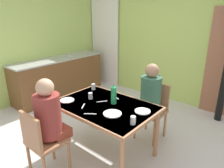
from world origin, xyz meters
TOP-DOWN VIEW (x-y plane):
  - ground_plane at (0.00, 0.00)m, footprint 6.01×6.01m
  - wall_back at (0.00, 2.31)m, footprint 4.71×0.10m
  - wall_left at (-2.26, 0.58)m, footprint 0.10×3.47m
  - curtain_panel at (-1.73, 2.21)m, footprint 0.90×0.03m
  - kitchen_counter at (-1.93, 0.82)m, footprint 0.61×2.24m
  - dining_table at (0.34, -0.09)m, footprint 1.32×0.90m
  - chair_near_diner at (0.08, -0.90)m, footprint 0.40×0.40m
  - chair_far_diner at (0.64, 0.71)m, footprint 0.40×0.40m
  - person_near_diner at (0.08, -0.76)m, footprint 0.30×0.37m
  - person_far_diner at (0.64, 0.58)m, footprint 0.30×0.37m
  - water_bottle_green_near at (0.41, 0.02)m, footprint 0.07×0.07m
  - dinner_plate_near_left at (0.59, -0.23)m, footprint 0.22×0.22m
  - dinner_plate_near_right at (0.83, 0.06)m, footprint 0.20×0.20m
  - dinner_plate_far_center at (-0.14, -0.33)m, footprint 0.20×0.20m
  - drinking_glass_by_near_diner at (-0.17, 0.21)m, footprint 0.06×0.06m
  - drinking_glass_by_far_diner at (0.91, -0.26)m, footprint 0.06×0.06m
  - drinking_glass_spare_center at (0.06, -0.08)m, footprint 0.06×0.06m
  - cutlery_knife_near at (0.16, -0.31)m, footprint 0.10×0.13m
  - cutlery_fork_near at (0.38, -0.40)m, footprint 0.13×0.11m
  - cutlery_knife_far at (0.30, 0.19)m, footprint 0.15×0.07m
  - cutlery_fork_far at (0.25, -0.04)m, footprint 0.10×0.13m

SIDE VIEW (x-z plane):
  - ground_plane at x=0.00m, z-range 0.00..0.00m
  - kitchen_counter at x=-1.93m, z-range 0.00..0.91m
  - chair_near_diner at x=0.08m, z-range 0.06..0.93m
  - chair_far_diner at x=0.64m, z-range 0.06..0.93m
  - dining_table at x=0.34m, z-range 0.30..1.04m
  - cutlery_knife_near at x=0.16m, z-range 0.75..0.75m
  - cutlery_fork_near at x=0.38m, z-range 0.75..0.75m
  - cutlery_knife_far at x=0.30m, z-range 0.75..0.75m
  - cutlery_fork_far at x=0.25m, z-range 0.75..0.75m
  - dinner_plate_near_left at x=0.59m, z-range 0.75..0.76m
  - dinner_plate_near_right at x=0.83m, z-range 0.75..0.76m
  - dinner_plate_far_center at x=-0.14m, z-range 0.75..0.76m
  - person_near_diner at x=0.08m, z-range 0.40..1.17m
  - person_far_diner at x=0.64m, z-range 0.40..1.17m
  - drinking_glass_spare_center at x=0.06m, z-range 0.75..0.84m
  - drinking_glass_by_far_diner at x=0.91m, z-range 0.75..0.84m
  - drinking_glass_by_near_diner at x=-0.17m, z-range 0.75..0.84m
  - water_bottle_green_near at x=0.41m, z-range 0.74..1.00m
  - curtain_panel at x=-1.73m, z-range 0.00..2.36m
  - wall_back at x=0.00m, z-range 0.00..2.81m
  - wall_left at x=-2.26m, z-range 0.00..2.81m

